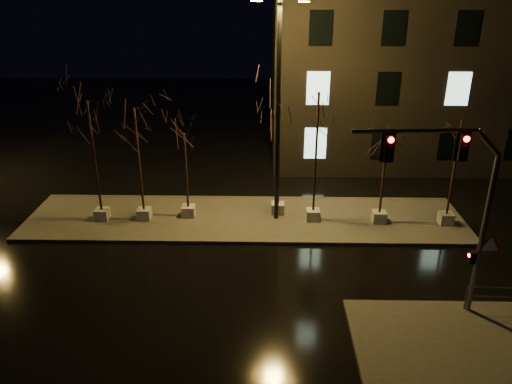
{
  "coord_description": "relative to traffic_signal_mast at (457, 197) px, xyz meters",
  "views": [
    {
      "loc": [
        1.03,
        -16.74,
        11.3
      ],
      "look_at": [
        0.62,
        3.07,
        2.8
      ],
      "focal_mm": 35.0,
      "sensor_mm": 36.0,
      "label": 1
    }
  ],
  "objects": [
    {
      "name": "tree_1",
      "position": [
        -12.42,
        7.29,
        -0.09
      ],
      "size": [
        1.8,
        1.8,
        5.83
      ],
      "color": "#B9B5AD",
      "rests_on": "median"
    },
    {
      "name": "streetlight_main",
      "position": [
        -5.78,
        7.52,
        1.56
      ],
      "size": [
        2.6,
        0.96,
        10.52
      ],
      "rotation": [
        0.0,
        0.0,
        -0.26
      ],
      "color": "black",
      "rests_on": "median"
    },
    {
      "name": "tree_6",
      "position": [
        2.58,
        7.08,
        -0.4
      ],
      "size": [
        1.8,
        1.8,
        5.41
      ],
      "color": "#B9B5AD",
      "rests_on": "median"
    },
    {
      "name": "tree_2",
      "position": [
        -10.24,
        7.66,
        -1.1
      ],
      "size": [
        1.8,
        1.8,
        4.49
      ],
      "color": "#B9B5AD",
      "rests_on": "median"
    },
    {
      "name": "tree_3",
      "position": [
        -5.69,
        8.11,
        0.31
      ],
      "size": [
        1.8,
        1.8,
        6.36
      ],
      "color": "#B9B5AD",
      "rests_on": "median"
    },
    {
      "name": "median",
      "position": [
        -7.36,
        7.57,
        -4.59
      ],
      "size": [
        22.0,
        5.0,
        0.15
      ],
      "primitive_type": "cube",
      "color": "#403E39",
      "rests_on": "ground"
    },
    {
      "name": "tree_5",
      "position": [
        -0.68,
        7.21,
        -0.72
      ],
      "size": [
        1.8,
        1.8,
        4.99
      ],
      "color": "#B9B5AD",
      "rests_on": "median"
    },
    {
      "name": "guard_rail_a",
      "position": [
        2.11,
        0.07,
        -3.87
      ],
      "size": [
        2.27,
        0.13,
        0.98
      ],
      "rotation": [
        0.0,
        0.0,
        -0.04
      ],
      "color": "#55585C",
      "rests_on": "sidewalk_corner"
    },
    {
      "name": "tree_0",
      "position": [
        -14.52,
        7.21,
        0.16
      ],
      "size": [
        1.8,
        1.8,
        6.17
      ],
      "color": "#B9B5AD",
      "rests_on": "median"
    },
    {
      "name": "ground",
      "position": [
        -7.36,
        1.57,
        -4.66
      ],
      "size": [
        90.0,
        90.0,
        0.0
      ],
      "primitive_type": "plane",
      "color": "black",
      "rests_on": "ground"
    },
    {
      "name": "traffic_signal_mast",
      "position": [
        0.0,
        0.0,
        0.0
      ],
      "size": [
        5.62,
        0.47,
        6.87
      ],
      "rotation": [
        0.0,
        0.0,
        0.06
      ],
      "color": "#55585C",
      "rests_on": "sidewalk_corner"
    },
    {
      "name": "building",
      "position": [
        6.64,
        19.57,
        2.84
      ],
      "size": [
        25.0,
        12.0,
        15.0
      ],
      "primitive_type": "cube",
      "color": "black",
      "rests_on": "ground"
    },
    {
      "name": "tree_4",
      "position": [
        -3.94,
        7.36,
        0.5
      ],
      "size": [
        1.8,
        1.8,
        6.61
      ],
      "color": "#B9B5AD",
      "rests_on": "median"
    },
    {
      "name": "sidewalk_corner",
      "position": [
        0.14,
        -1.93,
        -4.59
      ],
      "size": [
        7.0,
        5.0,
        0.15
      ],
      "primitive_type": "cube",
      "color": "#403E39",
      "rests_on": "ground"
    }
  ]
}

